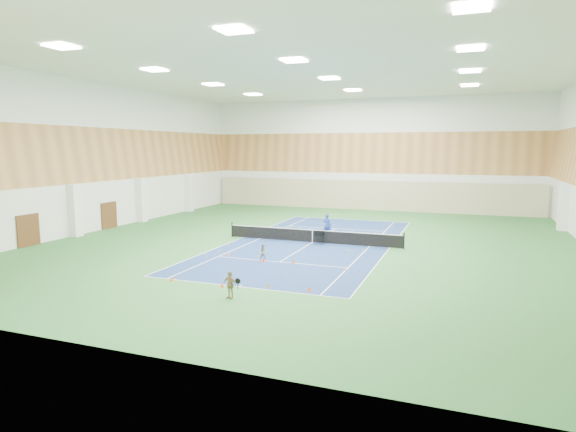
{
  "coord_description": "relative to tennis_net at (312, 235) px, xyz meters",
  "views": [
    {
      "loc": [
        10.13,
        -32.27,
        6.66
      ],
      "look_at": [
        -1.42,
        -1.18,
        2.0
      ],
      "focal_mm": 30.0,
      "sensor_mm": 36.0,
      "label": 1
    }
  ],
  "objects": [
    {
      "name": "tennis_balls_scatter",
      "position": [
        0.0,
        0.0,
        -0.5
      ],
      "size": [
        10.57,
        22.77,
        0.07
      ],
      "primitive_type": null,
      "color": "#C8DB25",
      "rests_on": "ground"
    },
    {
      "name": "wood_cladding",
      "position": [
        0.0,
        0.0,
        7.45
      ],
      "size": [
        36.0,
        40.0,
        8.0
      ],
      "primitive_type": null,
      "color": "#BF7F47",
      "rests_on": "room_shell"
    },
    {
      "name": "cone_base_d",
      "position": [
        3.43,
        -11.37,
        -0.44
      ],
      "size": [
        0.21,
        0.21,
        0.23
      ],
      "primitive_type": "cone",
      "color": "#FF580D",
      "rests_on": "ground"
    },
    {
      "name": "tennis_net",
      "position": [
        0.0,
        0.0,
        0.0
      ],
      "size": [
        12.8,
        0.1,
        1.1
      ],
      "primitive_type": null,
      "color": "black",
      "rests_on": "ground"
    },
    {
      "name": "cone_svc_c",
      "position": [
        0.85,
        -6.38,
        -0.43
      ],
      "size": [
        0.22,
        0.22,
        0.24
      ],
      "primitive_type": "cone",
      "color": "#E9550C",
      "rests_on": "ground"
    },
    {
      "name": "court_surface",
      "position": [
        0.0,
        0.0,
        -0.55
      ],
      "size": [
        10.97,
        23.77,
        0.01
      ],
      "primitive_type": "cube",
      "color": "navy",
      "rests_on": "ground"
    },
    {
      "name": "back_curtain",
      "position": [
        0.0,
        19.75,
        1.05
      ],
      "size": [
        35.4,
        0.16,
        3.2
      ],
      "primitive_type": "cube",
      "color": "#C6B793",
      "rests_on": "ground"
    },
    {
      "name": "cone_base_c",
      "position": [
        1.38,
        -11.51,
        -0.45
      ],
      "size": [
        0.18,
        0.18,
        0.19
      ],
      "primitive_type": "cone",
      "color": "orange",
      "rests_on": "ground"
    },
    {
      "name": "child_court",
      "position": [
        -1.07,
        -6.38,
        -0.04
      ],
      "size": [
        0.61,
        0.55,
        1.03
      ],
      "primitive_type": "imported",
      "rotation": [
        0.0,
        0.0,
        0.4
      ],
      "color": "gray",
      "rests_on": "ground"
    },
    {
      "name": "cone_svc_d",
      "position": [
        4.08,
        -6.97,
        -0.46
      ],
      "size": [
        0.17,
        0.17,
        0.19
      ],
      "primitive_type": "cone",
      "color": "#E85D0C",
      "rests_on": "ground"
    },
    {
      "name": "coach",
      "position": [
        0.32,
        2.72,
        0.33
      ],
      "size": [
        0.71,
        0.54,
        1.76
      ],
      "primitive_type": "imported",
      "rotation": [
        0.0,
        0.0,
        2.95
      ],
      "color": "navy",
      "rests_on": "ground"
    },
    {
      "name": "cone_svc_a",
      "position": [
        -3.6,
        -5.97,
        -0.45
      ],
      "size": [
        0.19,
        0.19,
        0.21
      ],
      "primitive_type": "cone",
      "color": "orange",
      "rests_on": "ground"
    },
    {
      "name": "ceiling_light_grid",
      "position": [
        0.0,
        0.0,
        11.37
      ],
      "size": [
        21.4,
        25.4,
        0.06
      ],
      "primitive_type": null,
      "color": "white",
      "rests_on": "room_shell"
    },
    {
      "name": "child_apron",
      "position": [
        0.42,
        -13.61,
        0.07
      ],
      "size": [
        0.78,
        0.44,
        1.25
      ],
      "primitive_type": "imported",
      "rotation": [
        0.0,
        0.0,
        -0.19
      ],
      "color": "#A0835B",
      "rests_on": "ground"
    },
    {
      "name": "ball_cart",
      "position": [
        0.7,
        -0.6,
        -0.07
      ],
      "size": [
        0.61,
        0.61,
        0.95
      ],
      "primitive_type": null,
      "rotation": [
        0.0,
        0.0,
        -0.11
      ],
      "color": "black",
      "rests_on": "ground"
    },
    {
      "name": "cone_base_b",
      "position": [
        -0.73,
        -12.21,
        -0.45
      ],
      "size": [
        0.19,
        0.19,
        0.21
      ],
      "primitive_type": "cone",
      "color": "#F93F0D",
      "rests_on": "ground"
    },
    {
      "name": "door_left_a",
      "position": [
        -17.92,
        -8.0,
        0.55
      ],
      "size": [
        0.08,
        1.8,
        2.2
      ],
      "primitive_type": "cube",
      "color": "#593319",
      "rests_on": "ground"
    },
    {
      "name": "door_left_b",
      "position": [
        -17.92,
        0.0,
        0.55
      ],
      "size": [
        0.08,
        1.8,
        2.2
      ],
      "primitive_type": "cube",
      "color": "#593319",
      "rests_on": "ground"
    },
    {
      "name": "ground",
      "position": [
        0.0,
        0.0,
        -0.55
      ],
      "size": [
        40.0,
        40.0,
        0.0
      ],
      "primitive_type": "plane",
      "color": "#2B652E",
      "rests_on": "ground"
    },
    {
      "name": "cone_svc_b",
      "position": [
        -0.93,
        -6.74,
        -0.43
      ],
      "size": [
        0.22,
        0.22,
        0.24
      ],
      "primitive_type": "cone",
      "color": "#EE490C",
      "rests_on": "ground"
    },
    {
      "name": "cone_base_a",
      "position": [
        -3.66,
        -12.11,
        -0.44
      ],
      "size": [
        0.2,
        0.2,
        0.23
      ],
      "primitive_type": "cone",
      "color": "#FA500D",
      "rests_on": "ground"
    },
    {
      "name": "room_shell",
      "position": [
        0.0,
        0.0,
        5.45
      ],
      "size": [
        36.0,
        40.0,
        12.0
      ],
      "primitive_type": null,
      "color": "white",
      "rests_on": "ground"
    }
  ]
}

